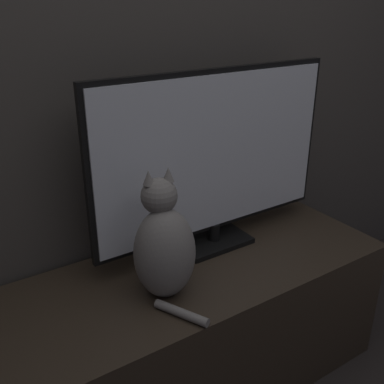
{
  "coord_description": "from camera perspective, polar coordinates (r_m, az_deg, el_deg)",
  "views": [
    {
      "loc": [
        -0.73,
        -0.22,
        1.42
      ],
      "look_at": [
        0.02,
        0.93,
        0.82
      ],
      "focal_mm": 42.0,
      "sensor_mm": 36.0,
      "label": 1
    }
  ],
  "objects": [
    {
      "name": "wall_back",
      "position": [
        1.62,
        -6.72,
        19.25
      ],
      "size": [
        4.8,
        0.05,
        2.6
      ],
      "color": "#47423D",
      "rests_on": "ground_plane"
    },
    {
      "name": "tv_stand",
      "position": [
        1.77,
        -0.13,
        -17.12
      ],
      "size": [
        1.49,
        0.55,
        0.53
      ],
      "color": "#33281E",
      "rests_on": "ground_plane"
    },
    {
      "name": "tv",
      "position": [
        1.63,
        2.95,
        4.3
      ],
      "size": [
        0.98,
        0.17,
        0.67
      ],
      "color": "black",
      "rests_on": "tv_stand"
    },
    {
      "name": "cat",
      "position": [
        1.42,
        -3.62,
        -6.97
      ],
      "size": [
        0.22,
        0.32,
        0.42
      ],
      "rotation": [
        0.0,
        0.0,
        -0.15
      ],
      "color": "gray",
      "rests_on": "tv_stand"
    }
  ]
}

